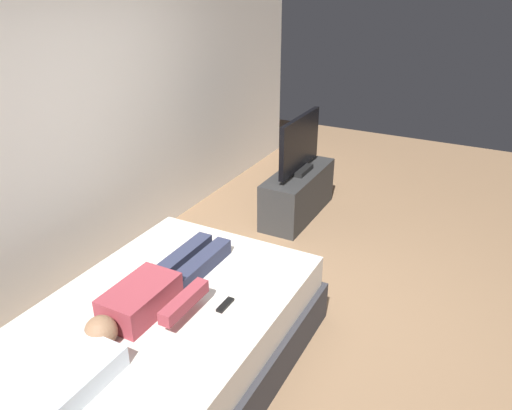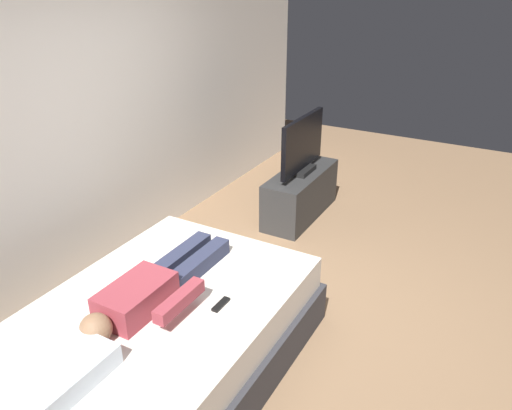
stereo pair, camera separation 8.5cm
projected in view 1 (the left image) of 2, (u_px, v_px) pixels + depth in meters
ground_plane at (298, 326)px, 3.71m from camera, size 10.00×10.00×0.00m
back_wall at (116, 100)px, 4.22m from camera, size 6.40×0.10×2.80m
bed at (164, 340)px, 3.18m from camera, size 2.08×1.45×0.54m
pillow at (70, 375)px, 2.46m from camera, size 0.48×0.34×0.12m
person at (156, 290)px, 3.07m from camera, size 1.26×0.46×0.18m
remote at (225, 305)px, 3.05m from camera, size 0.15×0.04×0.02m
tv_stand at (298, 194)px, 5.27m from camera, size 1.10×0.40×0.50m
tv at (300, 146)px, 5.04m from camera, size 0.88×0.20×0.59m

